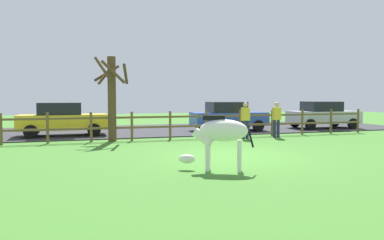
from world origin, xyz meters
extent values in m
plane|color=#3D7528|center=(0.00, 0.00, 0.00)|extent=(60.00, 60.00, 0.00)
cube|color=#2D2D33|center=(0.00, 9.30, 0.03)|extent=(28.00, 7.40, 0.05)
cylinder|color=brown|center=(-7.61, 5.00, 0.62)|extent=(0.11, 0.11, 1.25)
cylinder|color=brown|center=(-5.92, 5.00, 0.62)|extent=(0.11, 0.11, 1.25)
cylinder|color=brown|center=(-4.22, 5.00, 0.62)|extent=(0.11, 0.11, 1.25)
cylinder|color=brown|center=(-2.53, 5.00, 0.62)|extent=(0.11, 0.11, 1.25)
cylinder|color=brown|center=(-0.84, 5.00, 0.62)|extent=(0.11, 0.11, 1.25)
cylinder|color=brown|center=(0.86, 5.00, 0.62)|extent=(0.11, 0.11, 1.25)
cylinder|color=brown|center=(2.55, 5.00, 0.62)|extent=(0.11, 0.11, 1.25)
cylinder|color=brown|center=(4.24, 5.00, 0.62)|extent=(0.11, 0.11, 1.25)
cylinder|color=brown|center=(5.94, 5.00, 0.62)|extent=(0.11, 0.11, 1.25)
cylinder|color=brown|center=(7.63, 5.00, 0.62)|extent=(0.11, 0.11, 1.25)
cylinder|color=brown|center=(9.33, 5.00, 0.62)|extent=(0.11, 0.11, 1.25)
cube|color=brown|center=(-0.84, 5.00, 0.56)|extent=(20.33, 0.06, 0.09)
cube|color=brown|center=(-0.84, 5.00, 1.00)|extent=(20.33, 0.06, 0.09)
cylinder|color=#513A23|center=(-3.36, 5.04, 1.78)|extent=(0.34, 0.34, 3.57)
cylinder|color=#513A23|center=(-2.79, 4.91, 2.84)|extent=(0.37, 1.23, 0.81)
cylinder|color=#513A23|center=(-3.64, 5.28, 2.75)|extent=(0.63, 0.71, 0.72)
cylinder|color=#513A23|center=(-3.33, 4.57, 2.90)|extent=(1.01, 0.18, 0.97)
cylinder|color=#513A23|center=(-3.51, 5.56, 2.90)|extent=(1.14, 0.45, 0.76)
cylinder|color=#513A23|center=(-3.74, 4.78, 3.06)|extent=(0.65, 0.91, 1.00)
ellipsoid|color=white|center=(-1.18, -2.14, 1.03)|extent=(1.33, 0.97, 0.56)
cylinder|color=white|center=(-1.60, -2.09, 0.39)|extent=(0.11, 0.11, 0.78)
cylinder|color=white|center=(-1.48, -1.84, 0.39)|extent=(0.11, 0.11, 0.78)
cylinder|color=white|center=(-0.88, -2.44, 0.39)|extent=(0.11, 0.11, 0.78)
cylinder|color=white|center=(-0.76, -2.19, 0.39)|extent=(0.11, 0.11, 0.78)
cylinder|color=white|center=(-1.66, -1.91, 0.84)|extent=(0.63, 0.47, 0.51)
ellipsoid|color=white|center=(-2.04, -1.73, 0.28)|extent=(0.48, 0.37, 0.24)
cube|color=black|center=(-1.41, -2.03, 1.35)|extent=(0.52, 0.28, 0.12)
cylinder|color=black|center=(-0.58, -2.43, 0.88)|extent=(0.19, 0.13, 0.54)
cylinder|color=black|center=(-0.30, 1.61, 0.03)|extent=(0.01, 0.01, 0.06)
cylinder|color=black|center=(-0.30, 1.57, 0.03)|extent=(0.01, 0.01, 0.06)
ellipsoid|color=black|center=(-0.30, 1.59, 0.12)|extent=(0.18, 0.10, 0.12)
sphere|color=black|center=(-0.21, 1.59, 0.17)|extent=(0.07, 0.07, 0.07)
cube|color=#B7BABF|center=(8.95, 7.37, 0.70)|extent=(4.10, 1.96, 0.70)
cube|color=black|center=(8.80, 7.38, 1.33)|extent=(2.00, 1.69, 0.56)
cylinder|color=black|center=(10.36, 8.13, 0.35)|extent=(0.61, 0.22, 0.60)
cylinder|color=black|center=(10.24, 6.43, 0.35)|extent=(0.61, 0.22, 0.60)
cylinder|color=black|center=(7.66, 8.31, 0.35)|extent=(0.61, 0.22, 0.60)
cylinder|color=black|center=(7.55, 6.61, 0.35)|extent=(0.61, 0.22, 0.60)
cube|color=yellow|center=(-5.42, 7.51, 0.70)|extent=(4.03, 1.78, 0.70)
cube|color=black|center=(-5.57, 7.50, 1.33)|extent=(1.93, 1.60, 0.56)
cylinder|color=black|center=(-4.08, 8.38, 0.35)|extent=(0.60, 0.19, 0.60)
cylinder|color=black|center=(-4.05, 6.69, 0.35)|extent=(0.60, 0.19, 0.60)
cylinder|color=black|center=(-6.78, 8.33, 0.35)|extent=(0.60, 0.19, 0.60)
cylinder|color=black|center=(-6.75, 6.63, 0.35)|extent=(0.60, 0.19, 0.60)
cube|color=#2D4CAD|center=(3.02, 7.48, 0.70)|extent=(4.06, 1.86, 0.70)
cube|color=black|center=(2.87, 7.49, 1.33)|extent=(1.96, 1.64, 0.56)
cylinder|color=black|center=(4.40, 8.28, 0.35)|extent=(0.61, 0.20, 0.60)
cylinder|color=black|center=(4.33, 6.58, 0.35)|extent=(0.61, 0.20, 0.60)
cylinder|color=black|center=(1.70, 8.39, 0.35)|extent=(0.61, 0.20, 0.60)
cylinder|color=black|center=(1.63, 6.69, 0.35)|extent=(0.61, 0.20, 0.60)
cylinder|color=#232847|center=(2.33, 4.16, 0.41)|extent=(0.14, 0.14, 0.82)
cylinder|color=#232847|center=(2.51, 4.15, 0.41)|extent=(0.14, 0.14, 0.82)
cube|color=gold|center=(2.42, 4.16, 1.11)|extent=(0.38, 0.25, 0.58)
sphere|color=tan|center=(2.42, 4.16, 1.53)|extent=(0.22, 0.22, 0.22)
cylinder|color=#232847|center=(3.92, 4.19, 0.41)|extent=(0.14, 0.14, 0.82)
cylinder|color=#232847|center=(4.10, 4.18, 0.41)|extent=(0.14, 0.14, 0.82)
cube|color=gold|center=(4.01, 4.19, 1.11)|extent=(0.38, 0.25, 0.58)
sphere|color=tan|center=(4.01, 4.19, 1.53)|extent=(0.22, 0.22, 0.22)
camera|label=1|loc=(-4.65, -10.69, 1.89)|focal=34.10mm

